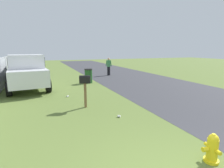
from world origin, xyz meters
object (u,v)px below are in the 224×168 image
object	(u,v)px
pickup_truck	(27,71)
trash_bin	(89,76)
pedestrian	(109,65)
fire_hydrant	(212,149)
mailbox	(85,82)

from	to	relation	value
pickup_truck	trash_bin	world-z (taller)	pickup_truck
pickup_truck	pedestrian	bearing A→B (deg)	112.87
fire_hydrant	trash_bin	xyz separation A→B (m)	(10.13, 0.06, 0.21)
trash_bin	pedestrian	world-z (taller)	pedestrian
pedestrian	pickup_truck	bearing A→B (deg)	141.73
pickup_truck	trash_bin	bearing A→B (deg)	92.23
fire_hydrant	pickup_truck	distance (m)	10.41
pedestrian	fire_hydrant	bearing A→B (deg)	-168.50
fire_hydrant	pedestrian	bearing A→B (deg)	-92.56
mailbox	pedestrian	xyz separation A→B (m)	(8.53, -4.29, -0.14)
trash_bin	pedestrian	distance (m)	4.17
mailbox	trash_bin	distance (m)	5.66
mailbox	fire_hydrant	bearing A→B (deg)	-142.48
pickup_truck	pedestrian	xyz separation A→B (m)	(3.69, -6.71, -0.17)
pickup_truck	trash_bin	size ratio (longest dim) A/B	5.10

